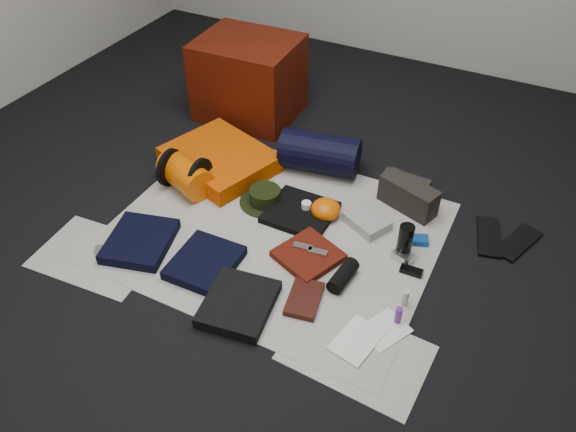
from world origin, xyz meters
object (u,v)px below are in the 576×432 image
at_px(stuff_sack, 185,175).
at_px(compact_camera, 403,257).
at_px(sleeping_pad, 220,159).
at_px(navy_duffel, 320,153).
at_px(red_cabinet, 249,78).
at_px(water_bottle, 405,241).
at_px(paperback_book, 304,299).

relative_size(stuff_sack, compact_camera, 3.04).
bearing_deg(sleeping_pad, stuff_sack, -103.67).
bearing_deg(navy_duffel, red_cabinet, 141.03).
bearing_deg(red_cabinet, stuff_sack, -86.23).
relative_size(red_cabinet, water_bottle, 3.32).
height_order(red_cabinet, stuff_sack, red_cabinet).
relative_size(red_cabinet, paperback_book, 2.82).
distance_m(navy_duffel, compact_camera, 0.83).
bearing_deg(paperback_book, compact_camera, 44.65).
bearing_deg(navy_duffel, stuff_sack, -149.89).
bearing_deg(navy_duffel, paperback_book, -78.87).
bearing_deg(paperback_book, stuff_sack, 144.05).
bearing_deg(stuff_sack, water_bottle, 1.89).
height_order(compact_camera, paperback_book, compact_camera).
relative_size(stuff_sack, water_bottle, 1.69).
bearing_deg(red_cabinet, sleeping_pad, -78.36).
relative_size(sleeping_pad, navy_duffel, 1.31).
bearing_deg(stuff_sack, paperback_book, -25.15).
xyz_separation_m(water_bottle, paperback_book, (-0.30, -0.49, -0.08)).
bearing_deg(water_bottle, paperback_book, -121.84).
bearing_deg(water_bottle, stuff_sack, -178.11).
distance_m(red_cabinet, stuff_sack, 0.89).
relative_size(navy_duffel, paperback_book, 2.05).
xyz_separation_m(stuff_sack, water_bottle, (1.25, 0.04, 0.00)).
height_order(stuff_sack, compact_camera, stuff_sack).
bearing_deg(stuff_sack, sleeping_pad, 76.33).
distance_m(sleeping_pad, paperback_book, 1.13).
distance_m(sleeping_pad, navy_duffel, 0.58).
xyz_separation_m(sleeping_pad, paperback_book, (0.89, -0.70, -0.04)).
bearing_deg(red_cabinet, compact_camera, -34.90).
distance_m(stuff_sack, navy_duffel, 0.77).
xyz_separation_m(stuff_sack, paperback_book, (0.95, -0.45, -0.08)).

